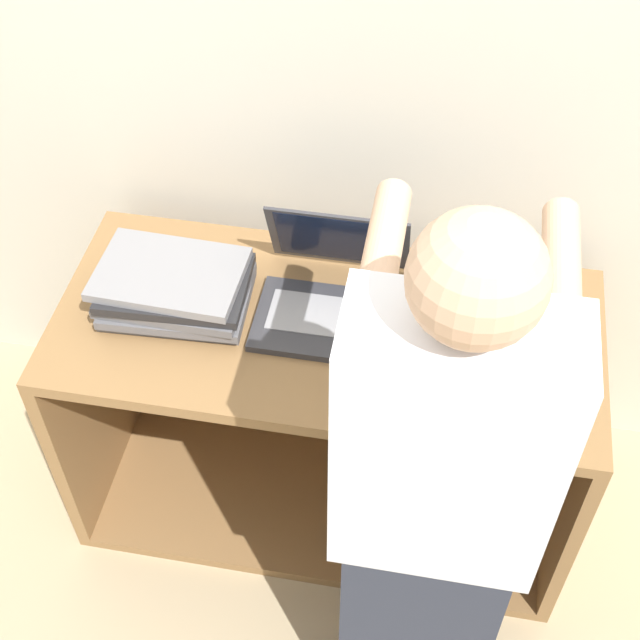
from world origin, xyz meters
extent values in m
plane|color=tan|center=(0.00, 0.00, 0.00)|extent=(12.00, 12.00, 0.00)
cube|color=beige|center=(0.00, 0.75, 1.20)|extent=(8.00, 0.05, 2.40)
cube|color=olive|center=(0.00, 0.32, 0.76)|extent=(1.39, 0.64, 0.04)
cube|color=olive|center=(0.00, 0.32, 0.02)|extent=(1.39, 0.64, 0.04)
cube|color=olive|center=(-0.68, 0.32, 0.39)|extent=(0.04, 0.64, 0.70)
cube|color=olive|center=(0.68, 0.32, 0.39)|extent=(0.04, 0.64, 0.70)
cube|color=olive|center=(0.00, 0.62, 0.39)|extent=(1.32, 0.04, 0.70)
cube|color=#333338|center=(0.00, 0.32, 0.78)|extent=(0.36, 0.25, 0.02)
cube|color=gray|center=(0.00, 0.33, 0.80)|extent=(0.30, 0.14, 0.00)
cube|color=#333338|center=(0.00, 0.50, 0.91)|extent=(0.36, 0.10, 0.23)
cube|color=black|center=(0.00, 0.49, 0.91)|extent=(0.32, 0.08, 0.20)
cube|color=slate|center=(-0.39, 0.33, 0.79)|extent=(0.37, 0.27, 0.02)
cube|color=slate|center=(-0.38, 0.31, 0.81)|extent=(0.37, 0.27, 0.02)
cube|color=slate|center=(-0.39, 0.32, 0.83)|extent=(0.36, 0.25, 0.02)
cube|color=#232326|center=(-0.38, 0.32, 0.86)|extent=(0.37, 0.26, 0.02)
cube|color=gray|center=(-0.40, 0.32, 0.88)|extent=(0.37, 0.26, 0.02)
cube|color=#B7B7BC|center=(0.39, 0.33, 0.79)|extent=(0.37, 0.26, 0.02)
cube|color=#B7B7BC|center=(0.39, 0.32, 0.81)|extent=(0.37, 0.26, 0.02)
cube|color=slate|center=(0.40, 0.32, 0.83)|extent=(0.37, 0.27, 0.02)
cube|color=#B7B7BC|center=(0.40, 0.32, 0.86)|extent=(0.36, 0.25, 0.02)
cube|color=gray|center=(0.38, 0.33, 0.88)|extent=(0.36, 0.25, 0.02)
cube|color=gray|center=(0.39, 0.33, 0.91)|extent=(0.37, 0.26, 0.02)
cube|color=#232326|center=(0.39, 0.32, 0.93)|extent=(0.37, 0.26, 0.02)
cube|color=#2D3342|center=(0.31, -0.23, 0.40)|extent=(0.34, 0.20, 0.79)
cube|color=white|center=(0.31, -0.23, 1.11)|extent=(0.40, 0.20, 0.63)
sphere|color=#DBAD89|center=(0.31, -0.23, 1.53)|extent=(0.21, 0.21, 0.21)
cylinder|color=#DBAD89|center=(0.15, 0.03, 1.33)|extent=(0.07, 0.32, 0.07)
cylinder|color=#DBAD89|center=(0.47, 0.03, 1.33)|extent=(0.07, 0.32, 0.07)
cube|color=red|center=(0.39, 0.26, 0.95)|extent=(0.06, 0.02, 0.01)
camera|label=1|loc=(0.25, -1.17, 2.44)|focal=50.00mm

